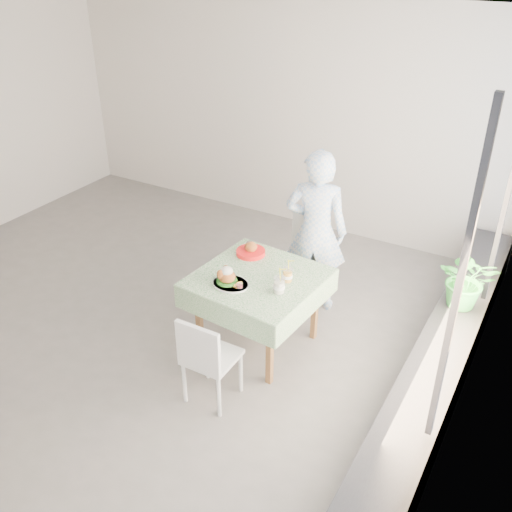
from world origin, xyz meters
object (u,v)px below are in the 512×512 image
Objects in this scene: cafe_table at (258,303)px; main_dish at (229,279)px; chair_far at (299,276)px; chair_near at (212,373)px; juice_cup_orange at (288,275)px; potted_plant at (468,280)px; diner at (316,232)px.

main_dish reaches higher than cafe_table.
cafe_table is 0.44m from main_dish.
chair_far is at bearing 90.52° from cafe_table.
cafe_table is 1.25× the size of chair_far.
juice_cup_orange is (0.23, 0.86, 0.55)m from chair_near.
chair_far is 1.70m from potted_plant.
cafe_table is 1.36× the size of chair_near.
chair_near is at bearing -88.19° from cafe_table.
chair_near is at bearing 70.15° from diner.
chair_near is at bearing -134.40° from potted_plant.
chair_far is at bearing 82.52° from main_dish.
chair_near is (0.03, -1.67, -0.02)m from chair_far.
chair_far is 3.50× the size of juice_cup_orange.
chair_far is at bearing 178.24° from potted_plant.
main_dish is (-0.18, 0.56, 0.54)m from chair_near.
cafe_table is 2.10× the size of potted_plant.
potted_plant is (1.59, 1.62, 0.51)m from chair_near.
main_dish is 0.61× the size of potted_plant.
juice_cup_orange is at bearing 74.85° from chair_near.
potted_plant reaches higher than chair_near.
juice_cup_orange is at bearing 12.99° from cafe_table.
cafe_table is 0.89m from chair_far.
main_dish is 0.51m from juice_cup_orange.
diner is 6.51× the size of juice_cup_orange.
chair_near is at bearing -72.40° from main_dish.
diner is at bearing 97.54° from juice_cup_orange.
potted_plant is at bearing 45.60° from chair_near.
juice_cup_orange is (0.41, 0.30, 0.00)m from main_dish.
main_dish is at bearing -144.04° from juice_cup_orange.
chair_near is at bearing -105.15° from juice_cup_orange.
diner is 0.81m from juice_cup_orange.
potted_plant is (1.62, -0.05, 0.49)m from chair_far.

